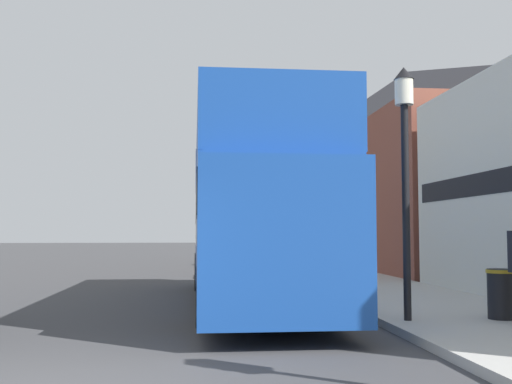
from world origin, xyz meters
TOP-DOWN VIEW (x-y plane):
  - ground_plane at (0.00, 21.00)m, footprint 144.00×144.00m
  - sidewalk at (6.60, 18.00)m, footprint 3.58×108.00m
  - brick_terrace_rear at (11.39, 20.33)m, footprint 6.00×16.85m
  - tour_bus at (2.86, 7.60)m, footprint 2.55×11.03m
  - parked_car_ahead_of_bus at (3.66, 15.36)m, footprint 1.88×4.08m
  - lamp_post_nearest at (5.22, 3.83)m, footprint 0.35×0.35m
  - lamp_post_second at (5.33, 11.03)m, footprint 0.35×0.35m
  - litter_bin at (6.88, 3.81)m, footprint 0.48×0.48m

SIDE VIEW (x-z plane):
  - ground_plane at x=0.00m, z-range 0.00..0.00m
  - sidewalk at x=6.60m, z-range 0.00..0.14m
  - litter_bin at x=6.88m, z-range 0.17..1.03m
  - parked_car_ahead_of_bus at x=3.66m, z-range -0.04..1.39m
  - tour_bus at x=2.86m, z-range -0.23..3.81m
  - lamp_post_nearest at x=5.22m, z-range 1.00..5.40m
  - lamp_post_second at x=5.33m, z-range 1.05..5.96m
  - brick_terrace_rear at x=11.39m, z-range 0.00..9.12m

